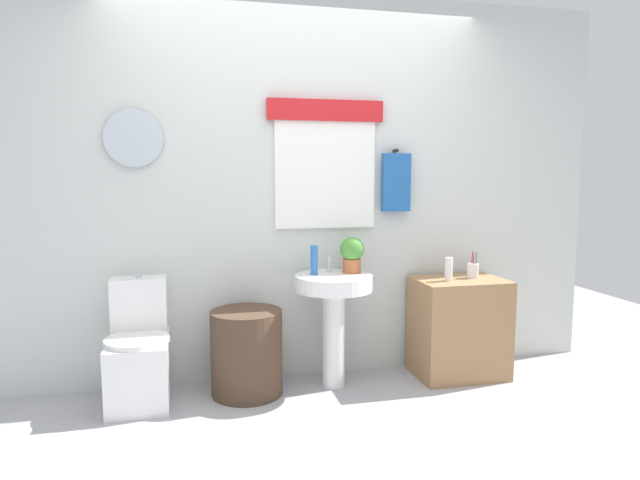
{
  "coord_description": "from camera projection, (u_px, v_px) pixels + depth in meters",
  "views": [
    {
      "loc": [
        -0.71,
        -2.59,
        1.41
      ],
      "look_at": [
        0.08,
        0.8,
        0.99
      ],
      "focal_mm": 31.03,
      "sensor_mm": 36.0,
      "label": 1
    }
  ],
  "objects": [
    {
      "name": "pedestal_sink",
      "position": [
        334.0,
        303.0,
        3.63
      ],
      "size": [
        0.51,
        0.51,
        0.75
      ],
      "color": "white",
      "rests_on": "ground_plane"
    },
    {
      "name": "ground_plane",
      "position": [
        340.0,
        450.0,
        2.83
      ],
      "size": [
        8.0,
        8.0,
        0.0
      ],
      "primitive_type": "plane",
      "color": "#A3A3A8"
    },
    {
      "name": "potted_plant",
      "position": [
        352.0,
        253.0,
        3.68
      ],
      "size": [
        0.16,
        0.16,
        0.24
      ],
      "color": "#AD5B38",
      "rests_on": "pedestal_sink"
    },
    {
      "name": "soap_bottle",
      "position": [
        314.0,
        260.0,
        3.61
      ],
      "size": [
        0.05,
        0.05,
        0.19
      ],
      "primitive_type": "cylinder",
      "color": "#2D6BB7",
      "rests_on": "pedestal_sink"
    },
    {
      "name": "wooden_cabinet",
      "position": [
        458.0,
        327.0,
        3.86
      ],
      "size": [
        0.61,
        0.44,
        0.68
      ],
      "primitive_type": "cube",
      "color": "#9E754C",
      "rests_on": "ground_plane"
    },
    {
      "name": "toilet",
      "position": [
        139.0,
        355.0,
        3.41
      ],
      "size": [
        0.38,
        0.51,
        0.78
      ],
      "color": "white",
      "rests_on": "ground_plane"
    },
    {
      "name": "lotion_bottle",
      "position": [
        449.0,
        269.0,
        3.74
      ],
      "size": [
        0.05,
        0.05,
        0.16
      ],
      "primitive_type": "cylinder",
      "color": "white",
      "rests_on": "wooden_cabinet"
    },
    {
      "name": "toothbrush_cup",
      "position": [
        473.0,
        270.0,
        3.85
      ],
      "size": [
        0.08,
        0.08,
        0.19
      ],
      "color": "silver",
      "rests_on": "wooden_cabinet"
    },
    {
      "name": "back_wall",
      "position": [
        297.0,
        189.0,
        3.78
      ],
      "size": [
        4.4,
        0.18,
        2.6
      ],
      "color": "silver",
      "rests_on": "ground_plane"
    },
    {
      "name": "laundry_hamper",
      "position": [
        247.0,
        352.0,
        3.53
      ],
      "size": [
        0.46,
        0.46,
        0.54
      ],
      "primitive_type": "cylinder",
      "color": "#4C3828",
      "rests_on": "ground_plane"
    },
    {
      "name": "faucet",
      "position": [
        329.0,
        265.0,
        3.71
      ],
      "size": [
        0.03,
        0.03,
        0.1
      ],
      "primitive_type": "cylinder",
      "color": "silver",
      "rests_on": "pedestal_sink"
    }
  ]
}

